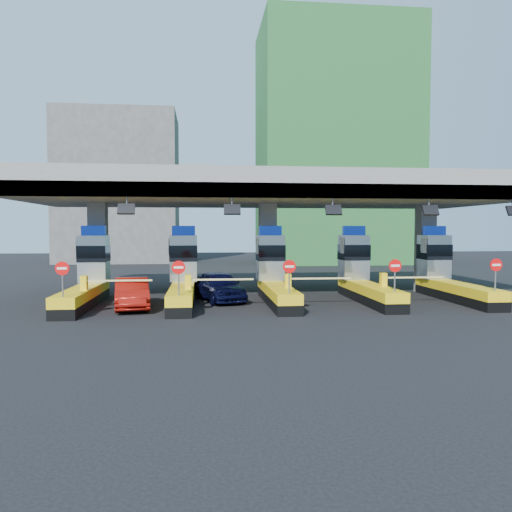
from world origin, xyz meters
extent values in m
plane|color=black|center=(0.00, 0.00, 0.00)|extent=(120.00, 120.00, 0.00)
cube|color=slate|center=(0.00, 3.00, 6.25)|extent=(28.00, 12.00, 1.50)
cube|color=#4C4C49|center=(0.00, -2.70, 5.85)|extent=(28.00, 0.60, 0.70)
cube|color=slate|center=(-10.00, 3.00, 2.75)|extent=(1.00, 1.00, 5.50)
cube|color=slate|center=(0.00, 3.00, 2.75)|extent=(1.00, 1.00, 5.50)
cube|color=slate|center=(10.00, 3.00, 2.75)|extent=(1.00, 1.00, 5.50)
cylinder|color=slate|center=(-7.50, -2.70, 5.25)|extent=(0.06, 0.06, 0.50)
cube|color=black|center=(-7.50, -2.90, 4.90)|extent=(0.80, 0.38, 0.54)
cylinder|color=slate|center=(-2.50, -2.70, 5.25)|extent=(0.06, 0.06, 0.50)
cube|color=black|center=(-2.50, -2.90, 4.90)|extent=(0.80, 0.38, 0.54)
cylinder|color=slate|center=(2.50, -2.70, 5.25)|extent=(0.06, 0.06, 0.50)
cube|color=black|center=(2.50, -2.90, 4.90)|extent=(0.80, 0.38, 0.54)
cylinder|color=slate|center=(7.50, -2.70, 5.25)|extent=(0.06, 0.06, 0.50)
cube|color=black|center=(7.50, -2.90, 4.90)|extent=(0.80, 0.38, 0.54)
cylinder|color=slate|center=(12.00, -2.70, 5.25)|extent=(0.06, 0.06, 0.50)
cube|color=black|center=(-10.00, -1.00, 0.25)|extent=(1.20, 8.00, 0.50)
cube|color=#E5B70C|center=(-10.00, -1.00, 0.75)|extent=(1.20, 8.00, 0.50)
cube|color=#9EA3A8|center=(-10.00, 1.80, 2.30)|extent=(1.50, 1.50, 2.60)
cube|color=black|center=(-10.00, 1.78, 2.60)|extent=(1.56, 1.56, 0.90)
cube|color=#0C2DBF|center=(-10.00, 1.80, 3.88)|extent=(1.30, 0.35, 0.55)
cube|color=white|center=(-10.80, 1.50, 3.00)|extent=(0.06, 0.70, 0.90)
cylinder|color=slate|center=(-10.00, -4.60, 1.65)|extent=(0.07, 0.07, 1.30)
cylinder|color=red|center=(-10.00, -4.63, 2.25)|extent=(0.60, 0.04, 0.60)
cube|color=white|center=(-10.00, -4.65, 2.25)|extent=(0.42, 0.02, 0.10)
cube|color=#E5B70C|center=(-9.65, -2.20, 1.35)|extent=(0.30, 0.35, 0.70)
cube|color=white|center=(-8.00, -2.20, 1.45)|extent=(3.20, 0.08, 0.08)
cube|color=black|center=(-5.00, -1.00, 0.25)|extent=(1.20, 8.00, 0.50)
cube|color=#E5B70C|center=(-5.00, -1.00, 0.75)|extent=(1.20, 8.00, 0.50)
cube|color=#9EA3A8|center=(-5.00, 1.80, 2.30)|extent=(1.50, 1.50, 2.60)
cube|color=black|center=(-5.00, 1.78, 2.60)|extent=(1.56, 1.56, 0.90)
cube|color=#0C2DBF|center=(-5.00, 1.80, 3.88)|extent=(1.30, 0.35, 0.55)
cube|color=white|center=(-5.80, 1.50, 3.00)|extent=(0.06, 0.70, 0.90)
cylinder|color=slate|center=(-5.00, -4.60, 1.65)|extent=(0.07, 0.07, 1.30)
cylinder|color=red|center=(-5.00, -4.63, 2.25)|extent=(0.60, 0.04, 0.60)
cube|color=white|center=(-5.00, -4.65, 2.25)|extent=(0.42, 0.02, 0.10)
cube|color=#E5B70C|center=(-4.65, -2.20, 1.35)|extent=(0.30, 0.35, 0.70)
cube|color=white|center=(-3.00, -2.20, 1.45)|extent=(3.20, 0.08, 0.08)
cube|color=black|center=(0.00, -1.00, 0.25)|extent=(1.20, 8.00, 0.50)
cube|color=#E5B70C|center=(0.00, -1.00, 0.75)|extent=(1.20, 8.00, 0.50)
cube|color=#9EA3A8|center=(0.00, 1.80, 2.30)|extent=(1.50, 1.50, 2.60)
cube|color=black|center=(0.00, 1.78, 2.60)|extent=(1.56, 1.56, 0.90)
cube|color=#0C2DBF|center=(0.00, 1.80, 3.88)|extent=(1.30, 0.35, 0.55)
cube|color=white|center=(-0.80, 1.50, 3.00)|extent=(0.06, 0.70, 0.90)
cylinder|color=slate|center=(0.00, -4.60, 1.65)|extent=(0.07, 0.07, 1.30)
cylinder|color=red|center=(0.00, -4.63, 2.25)|extent=(0.60, 0.04, 0.60)
cube|color=white|center=(0.00, -4.65, 2.25)|extent=(0.42, 0.02, 0.10)
cube|color=#E5B70C|center=(0.35, -2.20, 1.35)|extent=(0.30, 0.35, 0.70)
cube|color=white|center=(2.00, -2.20, 1.45)|extent=(3.20, 0.08, 0.08)
cube|color=black|center=(5.00, -1.00, 0.25)|extent=(1.20, 8.00, 0.50)
cube|color=#E5B70C|center=(5.00, -1.00, 0.75)|extent=(1.20, 8.00, 0.50)
cube|color=#9EA3A8|center=(5.00, 1.80, 2.30)|extent=(1.50, 1.50, 2.60)
cube|color=black|center=(5.00, 1.78, 2.60)|extent=(1.56, 1.56, 0.90)
cube|color=#0C2DBF|center=(5.00, 1.80, 3.88)|extent=(1.30, 0.35, 0.55)
cube|color=white|center=(4.20, 1.50, 3.00)|extent=(0.06, 0.70, 0.90)
cylinder|color=slate|center=(5.00, -4.60, 1.65)|extent=(0.07, 0.07, 1.30)
cylinder|color=red|center=(5.00, -4.63, 2.25)|extent=(0.60, 0.04, 0.60)
cube|color=white|center=(5.00, -4.65, 2.25)|extent=(0.42, 0.02, 0.10)
cube|color=#E5B70C|center=(5.35, -2.20, 1.35)|extent=(0.30, 0.35, 0.70)
cube|color=white|center=(7.00, -2.20, 1.45)|extent=(3.20, 0.08, 0.08)
cube|color=black|center=(10.00, -1.00, 0.25)|extent=(1.20, 8.00, 0.50)
cube|color=#E5B70C|center=(10.00, -1.00, 0.75)|extent=(1.20, 8.00, 0.50)
cube|color=#9EA3A8|center=(10.00, 1.80, 2.30)|extent=(1.50, 1.50, 2.60)
cube|color=black|center=(10.00, 1.78, 2.60)|extent=(1.56, 1.56, 0.90)
cube|color=#0C2DBF|center=(10.00, 1.80, 3.88)|extent=(1.30, 0.35, 0.55)
cube|color=white|center=(9.20, 1.50, 3.00)|extent=(0.06, 0.70, 0.90)
cylinder|color=slate|center=(10.00, -4.60, 1.65)|extent=(0.07, 0.07, 1.30)
cylinder|color=red|center=(10.00, -4.63, 2.25)|extent=(0.60, 0.04, 0.60)
cube|color=white|center=(10.00, -4.65, 2.25)|extent=(0.42, 0.02, 0.10)
cube|color=#E5B70C|center=(10.35, -2.20, 1.35)|extent=(0.30, 0.35, 0.70)
cube|color=white|center=(12.00, -2.20, 1.45)|extent=(3.20, 0.08, 0.08)
cube|color=#1E5926|center=(12.00, 32.00, 14.00)|extent=(18.00, 12.00, 28.00)
cube|color=#4C4C49|center=(-14.00, 36.00, 9.00)|extent=(14.00, 10.00, 18.00)
imported|color=black|center=(-3.03, 0.46, 0.82)|extent=(3.18, 5.16, 1.64)
imported|color=maroon|center=(-7.45, -1.70, 0.76)|extent=(2.28, 4.78, 1.51)
camera|label=1|loc=(-3.95, -26.97, 3.92)|focal=35.00mm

